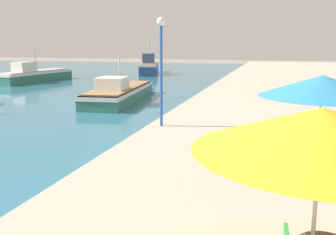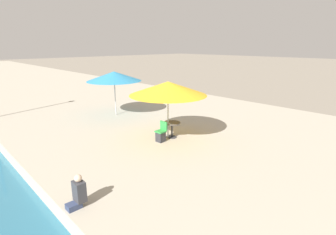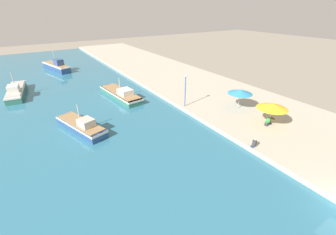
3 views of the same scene
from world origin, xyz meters
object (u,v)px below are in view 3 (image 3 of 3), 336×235
at_px(fishing_boat_near, 81,125).
at_px(cafe_chair_left, 267,123).
at_px(fishing_boat_distant, 57,66).
at_px(cafe_umbrella_white, 240,92).
at_px(cafe_table, 271,120).
at_px(fishing_boat_far, 16,91).
at_px(cafe_umbrella_pink, 273,106).
at_px(person_at_quay, 254,143).
at_px(fishing_boat_mid, 121,94).
at_px(lamppost, 185,85).

bearing_deg(fishing_boat_near, cafe_chair_left, -49.70).
height_order(fishing_boat_distant, cafe_umbrella_white, fishing_boat_distant).
bearing_deg(cafe_chair_left, fishing_boat_distant, 18.58).
bearing_deg(cafe_umbrella_white, cafe_table, -94.03).
xyz_separation_m(fishing_boat_far, cafe_chair_left, (24.75, -29.23, 0.09)).
bearing_deg(cafe_umbrella_white, cafe_umbrella_pink, -96.08).
height_order(fishing_boat_near, fishing_boat_far, fishing_boat_far).
bearing_deg(cafe_chair_left, cafe_umbrella_pink, -81.66).
bearing_deg(cafe_chair_left, person_at_quay, 110.64).
bearing_deg(person_at_quay, fishing_boat_near, 134.90).
distance_m(cafe_umbrella_pink, cafe_umbrella_white, 5.32).
height_order(cafe_umbrella_pink, cafe_umbrella_white, cafe_umbrella_white).
height_order(fishing_boat_distant, cafe_chair_left, fishing_boat_distant).
distance_m(fishing_boat_far, cafe_umbrella_white, 35.23).
bearing_deg(fishing_boat_mid, lamppost, -63.79).
height_order(fishing_boat_distant, cafe_table, fishing_boat_distant).
relative_size(cafe_umbrella_pink, lamppost, 0.77).
relative_size(fishing_boat_far, fishing_boat_distant, 0.99).
relative_size(fishing_boat_near, fishing_boat_mid, 0.81).
height_order(fishing_boat_distant, cafe_umbrella_pink, fishing_boat_distant).
height_order(fishing_boat_mid, fishing_boat_distant, fishing_boat_distant).
xyz_separation_m(fishing_boat_distant, cafe_chair_left, (16.58, -42.91, -0.10)).
bearing_deg(lamppost, fishing_boat_near, 173.25).
distance_m(fishing_boat_mid, lamppost, 11.30).
bearing_deg(cafe_umbrella_pink, person_at_quay, -157.94).
relative_size(fishing_boat_mid, person_at_quay, 10.70).
height_order(fishing_boat_far, lamppost, lamppost).
distance_m(fishing_boat_far, fishing_boat_distant, 15.93).
xyz_separation_m(cafe_umbrella_pink, lamppost, (-5.27, 9.80, 0.74)).
bearing_deg(cafe_chair_left, fishing_boat_mid, 26.64).
xyz_separation_m(fishing_boat_mid, cafe_table, (11.37, -19.03, 0.41)).
bearing_deg(cafe_umbrella_pink, fishing_boat_near, 149.08).
bearing_deg(fishing_boat_distant, cafe_umbrella_white, -80.68).
relative_size(cafe_chair_left, lamppost, 0.20).
distance_m(fishing_boat_near, fishing_boat_mid, 10.91).
xyz_separation_m(fishing_boat_distant, person_at_quay, (11.64, -45.02, -0.02)).
bearing_deg(person_at_quay, cafe_umbrella_pink, 22.06).
bearing_deg(fishing_boat_near, fishing_boat_mid, 25.78).
distance_m(cafe_umbrella_white, cafe_table, 5.68).
bearing_deg(person_at_quay, fishing_boat_mid, 105.08).
xyz_separation_m(cafe_umbrella_white, lamppost, (-5.83, 4.51, 0.70)).
height_order(fishing_boat_far, person_at_quay, fishing_boat_far).
xyz_separation_m(fishing_boat_mid, cafe_umbrella_white, (11.75, -13.67, 2.28)).
relative_size(fishing_boat_far, cafe_table, 12.15).
relative_size(fishing_boat_mid, lamppost, 2.20).
distance_m(fishing_boat_mid, person_at_quay, 21.93).
height_order(fishing_boat_far, cafe_table, fishing_boat_far).
distance_m(fishing_boat_near, cafe_umbrella_pink, 22.36).
distance_m(cafe_umbrella_pink, cafe_table, 1.84).
height_order(cafe_umbrella_pink, cafe_table, cafe_umbrella_pink).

